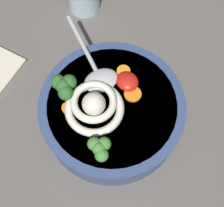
{
  "coord_description": "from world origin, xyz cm",
  "views": [
    {
      "loc": [
        -15.94,
        12.47,
        54.3
      ],
      "look_at": [
        -1.74,
        -1.41,
        9.57
      ],
      "focal_mm": 46.93,
      "sensor_mm": 36.0,
      "label": 1
    }
  ],
  "objects": [
    {
      "name": "soup_spoon",
      "position": [
        3.69,
        -3.3,
        10.37
      ],
      "size": [
        17.36,
        8.87,
        1.6
      ],
      "rotation": [
        0.0,
        0.0,
        5.95
      ],
      "color": "#B7B7BC",
      "rests_on": "soup_bowl"
    },
    {
      "name": "carrot_slice_rear",
      "position": [
        -3.01,
        -5.07,
        9.77
      ],
      "size": [
        2.95,
        2.95,
        0.4
      ],
      "primitive_type": "cylinder",
      "color": "orange",
      "rests_on": "soup_bowl"
    },
    {
      "name": "carrot_slice_left",
      "position": [
        1.09,
        -6.97,
        9.94
      ],
      "size": [
        2.39,
        2.39,
        0.74
      ],
      "primitive_type": "cylinder",
      "color": "orange",
      "rests_on": "soup_bowl"
    },
    {
      "name": "broccoli_floret_beside_chili",
      "position": [
        -6.3,
        5.62,
        11.64
      ],
      "size": [
        4.17,
        3.59,
        3.3
      ],
      "color": "#7A9E60",
      "rests_on": "soup_bowl"
    },
    {
      "name": "carrot_slice_right",
      "position": [
        2.64,
        4.41,
        9.84
      ],
      "size": [
        2.19,
        2.19,
        0.54
      ],
      "primitive_type": "cylinder",
      "color": "orange",
      "rests_on": "soup_bowl"
    },
    {
      "name": "chili_sauce_dollop",
      "position": [
        -0.9,
        -5.87,
        10.47
      ],
      "size": [
        4.01,
        3.61,
        1.8
      ],
      "primitive_type": "ellipsoid",
      "color": "red",
      "rests_on": "soup_bowl"
    },
    {
      "name": "broccoli_floret_beside_noodles",
      "position": [
        5.17,
        2.72,
        12.0
      ],
      "size": [
        4.9,
        4.22,
        3.88
      ],
      "color": "#7A9E60",
      "rests_on": "soup_bowl"
    },
    {
      "name": "table_slab",
      "position": [
        0.0,
        0.0,
        1.35
      ],
      "size": [
        114.58,
        114.58,
        2.7
      ],
      "primitive_type": "cube",
      "color": "#5B5651",
      "rests_on": "ground"
    },
    {
      "name": "soup_bowl",
      "position": [
        -1.74,
        -1.41,
        6.25
      ],
      "size": [
        24.93,
        24.93,
        6.87
      ],
      "color": "#334775",
      "rests_on": "table_slab"
    },
    {
      "name": "noodle_pile",
      "position": [
        -0.37,
        1.33,
        10.93
      ],
      "size": [
        10.83,
        10.62,
        4.35
      ],
      "color": "silver",
      "rests_on": "soup_bowl"
    }
  ]
}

